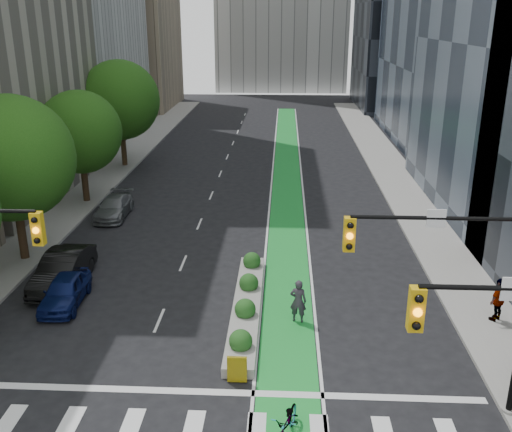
# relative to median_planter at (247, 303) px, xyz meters

# --- Properties ---
(ground) EXTENTS (160.00, 160.00, 0.00)m
(ground) POSITION_rel_median_planter_xyz_m (-1.20, -7.04, -0.37)
(ground) COLOR black
(ground) RESTS_ON ground
(sidewalk_left) EXTENTS (3.60, 90.00, 0.15)m
(sidewalk_left) POSITION_rel_median_planter_xyz_m (-13.00, 17.96, -0.30)
(sidewalk_left) COLOR gray
(sidewalk_left) RESTS_ON ground
(sidewalk_right) EXTENTS (3.60, 90.00, 0.15)m
(sidewalk_right) POSITION_rel_median_planter_xyz_m (10.60, 17.96, -0.30)
(sidewalk_right) COLOR gray
(sidewalk_right) RESTS_ON ground
(bike_lane_paint) EXTENTS (2.20, 70.00, 0.01)m
(bike_lane_paint) POSITION_rel_median_planter_xyz_m (1.80, 22.96, -0.37)
(bike_lane_paint) COLOR green
(bike_lane_paint) RESTS_ON ground
(building_tan_far) EXTENTS (14.00, 16.00, 26.00)m
(building_tan_far) POSITION_rel_median_planter_xyz_m (-21.20, 58.96, 12.63)
(building_tan_far) COLOR tan
(building_tan_far) RESTS_ON ground
(building_dark_end) EXTENTS (14.00, 18.00, 28.00)m
(building_dark_end) POSITION_rel_median_planter_xyz_m (18.80, 60.96, 13.63)
(building_dark_end) COLOR black
(building_dark_end) RESTS_ON ground
(tree_mid) EXTENTS (6.40, 6.40, 8.78)m
(tree_mid) POSITION_rel_median_planter_xyz_m (-12.20, 4.96, 5.20)
(tree_mid) COLOR black
(tree_mid) RESTS_ON ground
(tree_midfar) EXTENTS (5.60, 5.60, 7.76)m
(tree_midfar) POSITION_rel_median_planter_xyz_m (-12.20, 14.96, 4.57)
(tree_midfar) COLOR black
(tree_midfar) RESTS_ON ground
(tree_far) EXTENTS (6.60, 6.60, 9.00)m
(tree_far) POSITION_rel_median_planter_xyz_m (-12.20, 24.96, 5.32)
(tree_far) COLOR black
(tree_far) RESTS_ON ground
(signal_right) EXTENTS (5.82, 0.51, 7.20)m
(signal_right) POSITION_rel_median_planter_xyz_m (7.47, -6.57, 4.43)
(signal_right) COLOR black
(signal_right) RESTS_ON ground
(median_planter) EXTENTS (1.20, 10.26, 1.10)m
(median_planter) POSITION_rel_median_planter_xyz_m (0.00, 0.00, 0.00)
(median_planter) COLOR gray
(median_planter) RESTS_ON ground
(bicycle) EXTENTS (1.25, 2.27, 1.13)m
(bicycle) POSITION_rel_median_planter_xyz_m (1.78, -8.04, 0.19)
(bicycle) COLOR gray
(bicycle) RESTS_ON ground
(cyclist) EXTENTS (0.78, 0.58, 1.94)m
(cyclist) POSITION_rel_median_planter_xyz_m (2.23, -0.81, 0.60)
(cyclist) COLOR #342E37
(cyclist) RESTS_ON ground
(parked_car_left_near) EXTENTS (1.79, 4.04, 1.35)m
(parked_car_left_near) POSITION_rel_median_planter_xyz_m (-8.20, 0.21, 0.30)
(parked_car_left_near) COLOR #0C174D
(parked_car_left_near) RESTS_ON ground
(parked_car_left_mid) EXTENTS (1.79, 5.01, 1.64)m
(parked_car_left_mid) POSITION_rel_median_planter_xyz_m (-9.00, 2.09, 0.45)
(parked_car_left_mid) COLOR black
(parked_car_left_mid) RESTS_ON ground
(parked_car_left_far) EXTENTS (1.92, 4.54, 1.31)m
(parked_car_left_far) POSITION_rel_median_planter_xyz_m (-9.40, 12.10, 0.28)
(parked_car_left_far) COLOR slate
(parked_car_left_far) RESTS_ON ground
(pedestrian_far) EXTENTS (1.17, 1.08, 1.93)m
(pedestrian_far) POSITION_rel_median_planter_xyz_m (10.63, -0.54, 0.74)
(pedestrian_far) COLOR gray
(pedestrian_far) RESTS_ON sidewalk_right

